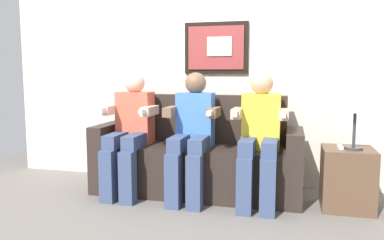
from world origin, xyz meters
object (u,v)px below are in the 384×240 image
object	(u,v)px
couch	(197,160)
table_lamp	(356,105)
person_on_right	(260,133)
person_on_left	(130,128)
side_table_right	(347,178)
person_in_middle	(192,131)
spare_remote_on_table	(340,147)

from	to	relation	value
couch	table_lamp	xyz separation A→B (m)	(1.32, -0.14, 0.55)
person_on_right	table_lamp	distance (m)	0.78
person_on_left	side_table_right	distance (m)	1.91
person_in_middle	spare_remote_on_table	distance (m)	1.23
person_in_middle	person_on_right	world-z (taller)	same
side_table_right	spare_remote_on_table	distance (m)	0.27
person_on_left	spare_remote_on_table	xyz separation A→B (m)	(1.81, 0.06, -0.10)
person_in_middle	person_on_right	bearing A→B (deg)	-0.05
table_lamp	spare_remote_on_table	xyz separation A→B (m)	(-0.09, 0.03, -0.35)
table_lamp	couch	bearing A→B (deg)	173.74
couch	person_on_left	size ratio (longest dim) A/B	1.69
person_on_right	person_on_left	bearing A→B (deg)	180.00
spare_remote_on_table	person_on_right	bearing A→B (deg)	-174.97
side_table_right	table_lamp	size ratio (longest dim) A/B	1.09
person_on_right	spare_remote_on_table	world-z (taller)	person_on_right
couch	person_on_right	world-z (taller)	person_on_right
person_on_right	table_lamp	bearing A→B (deg)	1.78
person_on_left	spare_remote_on_table	distance (m)	1.81
person_on_right	side_table_right	distance (m)	0.79
couch	person_in_middle	distance (m)	0.34
person_on_left	person_in_middle	world-z (taller)	same
spare_remote_on_table	person_in_middle	bearing A→B (deg)	-177.38
spare_remote_on_table	couch	bearing A→B (deg)	174.82
side_table_right	table_lamp	world-z (taller)	table_lamp
couch	person_in_middle	bearing A→B (deg)	-89.83
couch	table_lamp	world-z (taller)	table_lamp
person_on_left	table_lamp	world-z (taller)	person_on_left
couch	side_table_right	world-z (taller)	couch
person_on_right	table_lamp	world-z (taller)	person_on_right
couch	person_on_right	xyz separation A→B (m)	(0.58, -0.17, 0.29)
person_on_left	person_in_middle	size ratio (longest dim) A/B	1.00
person_on_left	person_on_right	world-z (taller)	same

